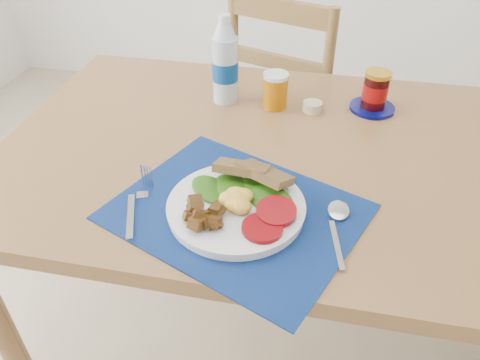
# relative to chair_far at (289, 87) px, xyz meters

# --- Properties ---
(table) EXTENTS (1.40, 0.90, 0.75)m
(table) POSITION_rel_chair_far_xyz_m (0.06, -0.69, 0.09)
(table) COLOR brown
(table) RESTS_ON ground
(chair_far) EXTENTS (0.53, 0.52, 1.14)m
(chair_far) POSITION_rel_chair_far_xyz_m (0.00, 0.00, 0.00)
(chair_far) COLOR brown
(chair_far) RESTS_ON ground
(placemat) EXTENTS (0.58, 0.53, 0.00)m
(placemat) POSITION_rel_chair_far_xyz_m (-0.01, -0.94, 0.18)
(placemat) COLOR #040433
(placemat) RESTS_ON table
(breakfast_plate) EXTENTS (0.28, 0.28, 0.07)m
(breakfast_plate) POSITION_rel_chair_far_xyz_m (-0.02, -0.95, 0.20)
(breakfast_plate) COLOR silver
(breakfast_plate) RESTS_ON placemat
(fork) EXTENTS (0.06, 0.19, 0.00)m
(fork) POSITION_rel_chair_far_xyz_m (-0.21, -0.96, 0.18)
(fork) COLOR #B2B5BA
(fork) RESTS_ON placemat
(spoon) EXTENTS (0.04, 0.19, 0.01)m
(spoon) POSITION_rel_chair_far_xyz_m (0.20, -0.93, 0.18)
(spoon) COLOR #B2B5BA
(spoon) RESTS_ON placemat
(water_bottle) EXTENTS (0.07, 0.07, 0.25)m
(water_bottle) POSITION_rel_chair_far_xyz_m (-0.14, -0.47, 0.28)
(water_bottle) COLOR #ADBFCC
(water_bottle) RESTS_ON table
(juice_glass) EXTENTS (0.07, 0.07, 0.09)m
(juice_glass) POSITION_rel_chair_far_xyz_m (0.00, -0.48, 0.22)
(juice_glass) COLOR #AC5F04
(juice_glass) RESTS_ON table
(ramekin) EXTENTS (0.05, 0.05, 0.03)m
(ramekin) POSITION_rel_chair_far_xyz_m (0.11, -0.49, 0.19)
(ramekin) COLOR #C1B48D
(ramekin) RESTS_ON table
(jam_on_saucer) EXTENTS (0.12, 0.12, 0.11)m
(jam_on_saucer) POSITION_rel_chair_far_xyz_m (0.27, -0.45, 0.22)
(jam_on_saucer) COLOR #04084E
(jam_on_saucer) RESTS_ON table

